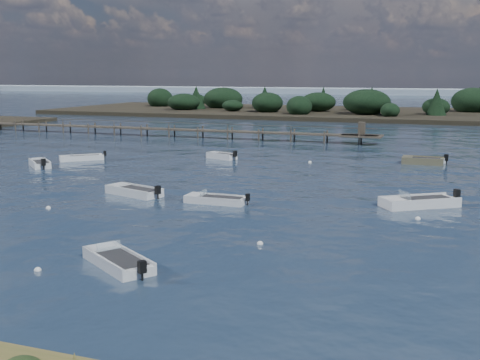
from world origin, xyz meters
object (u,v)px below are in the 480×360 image
at_px(dinghy_mid_white_b, 419,204).
at_px(dinghy_mid_white_a, 216,201).
at_px(dinghy_near_olive, 118,263).
at_px(tender_far_grey, 40,165).
at_px(dinghy_mid_grey, 134,193).
at_px(dinghy_extra_b, 423,162).
at_px(tender_far_grey_b, 431,162).
at_px(jetty, 172,129).
at_px(tender_far_white, 222,157).
at_px(dinghy_extra_a, 81,159).

xyz_separation_m(dinghy_mid_white_b, dinghy_mid_white_a, (-12.81, -3.53, -0.04)).
relative_size(dinghy_near_olive, tender_far_grey, 1.24).
relative_size(tender_far_grey, dinghy_mid_white_a, 0.82).
distance_m(dinghy_mid_grey, dinghy_mid_white_a, 6.49).
height_order(dinghy_extra_b, tender_far_grey_b, dinghy_extra_b).
distance_m(dinghy_mid_white_b, jetty, 48.62).
distance_m(tender_far_white, dinghy_near_olive, 34.60).
height_order(tender_far_grey_b, dinghy_extra_a, dinghy_extra_a).
distance_m(dinghy_extra_a, jetty, 23.65).
relative_size(dinghy_mid_white_b, dinghy_mid_grey, 1.08).
xyz_separation_m(dinghy_extra_b, dinghy_mid_grey, (-18.32, -22.61, -0.01)).
bearing_deg(tender_far_grey, tender_far_grey_b, 23.61).
height_order(tender_far_white, tender_far_grey_b, tender_far_white).
relative_size(dinghy_mid_white_b, tender_far_grey, 1.43).
distance_m(dinghy_mid_white_a, dinghy_extra_a, 24.52).
distance_m(tender_far_grey_b, jetty, 37.19).
relative_size(dinghy_near_olive, jetty, 0.07).
bearing_deg(dinghy_mid_white_b, dinghy_extra_b, 92.83).
bearing_deg(dinghy_extra_a, tender_far_grey, -102.92).
height_order(dinghy_near_olive, tender_far_grey_b, dinghy_near_olive).
bearing_deg(dinghy_mid_white_a, tender_far_grey_b, 62.13).
xyz_separation_m(tender_far_white, tender_far_grey_b, (20.07, 4.10, -0.03)).
bearing_deg(dinghy_mid_white_a, jetty, 120.40).
xyz_separation_m(dinghy_mid_grey, dinghy_near_olive, (7.44, -14.31, -0.01)).
distance_m(dinghy_extra_b, dinghy_near_olive, 38.49).
bearing_deg(tender_far_white, dinghy_mid_white_b, -38.58).
height_order(tender_far_white, dinghy_extra_a, tender_far_white).
bearing_deg(dinghy_mid_white_b, tender_far_white, 141.42).
bearing_deg(dinghy_extra_b, dinghy_mid_white_a, -117.16).
bearing_deg(dinghy_extra_a, dinghy_extra_b, 15.99).
distance_m(dinghy_mid_grey, jetty, 40.13).
bearing_deg(dinghy_mid_white_b, tender_far_grey, 170.92).
bearing_deg(dinghy_mid_grey, dinghy_mid_white_a, -4.14).
bearing_deg(dinghy_extra_a, dinghy_mid_white_b, -17.46).
height_order(tender_far_white, dinghy_mid_white_b, dinghy_mid_white_b).
bearing_deg(tender_far_grey, dinghy_extra_a, 77.08).
height_order(tender_far_grey, dinghy_extra_a, tender_far_grey).
xyz_separation_m(dinghy_mid_white_b, tender_far_grey_b, (-0.22, 20.28, -0.03)).
relative_size(dinghy_mid_white_b, jetty, 0.08).
relative_size(tender_far_white, jetty, 0.06).
distance_m(dinghy_mid_white_b, dinghy_extra_b, 19.58).
relative_size(tender_far_white, dinghy_mid_grey, 0.75).
xyz_separation_m(dinghy_extra_b, jetty, (-33.83, 14.39, 0.81)).
distance_m(dinghy_mid_grey, tender_far_grey_b, 30.13).
distance_m(dinghy_mid_grey, dinghy_near_olive, 16.13).
relative_size(dinghy_extra_b, dinghy_extra_a, 1.05).
xyz_separation_m(tender_far_white, tender_far_grey, (-13.84, -10.73, 0.01)).
bearing_deg(tender_far_grey, dinghy_mid_white_a, -22.85).
xyz_separation_m(dinghy_near_olive, dinghy_extra_a, (-21.16, 27.75, -0.00)).
xyz_separation_m(dinghy_mid_white_b, dinghy_near_olive, (-11.84, -17.37, -0.03)).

